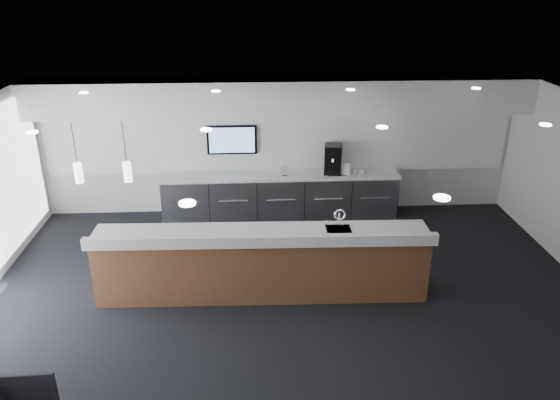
{
  "coord_description": "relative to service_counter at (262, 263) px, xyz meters",
  "views": [
    {
      "loc": [
        -0.6,
        -7.17,
        4.97
      ],
      "look_at": [
        -0.13,
        1.3,
        1.36
      ],
      "focal_mm": 35.0,
      "sensor_mm": 36.0,
      "label": 1
    }
  ],
  "objects": [
    {
      "name": "ground",
      "position": [
        0.46,
        -0.57,
        -0.57
      ],
      "size": [
        10.0,
        10.0,
        0.0
      ],
      "primitive_type": "plane",
      "color": "black",
      "rests_on": "ground"
    },
    {
      "name": "ceiling",
      "position": [
        0.46,
        -0.57,
        2.43
      ],
      "size": [
        10.0,
        8.0,
        0.02
      ],
      "primitive_type": "cube",
      "color": "black",
      "rests_on": "back_wall"
    },
    {
      "name": "back_wall",
      "position": [
        0.46,
        3.43,
        0.93
      ],
      "size": [
        10.0,
        0.02,
        3.0
      ],
      "primitive_type": "cube",
      "color": "silver",
      "rests_on": "ground"
    },
    {
      "name": "soffit_bulkhead",
      "position": [
        0.46,
        2.98,
        2.08
      ],
      "size": [
        10.0,
        0.9,
        0.7
      ],
      "primitive_type": "cube",
      "color": "white",
      "rests_on": "back_wall"
    },
    {
      "name": "alcove_panel",
      "position": [
        0.46,
        3.4,
        1.03
      ],
      "size": [
        9.8,
        0.06,
        1.4
      ],
      "primitive_type": "cube",
      "color": "white",
      "rests_on": "back_wall"
    },
    {
      "name": "back_credenza",
      "position": [
        0.46,
        3.07,
        -0.1
      ],
      "size": [
        5.06,
        0.66,
        0.95
      ],
      "color": "gray",
      "rests_on": "ground"
    },
    {
      "name": "wall_tv",
      "position": [
        -0.54,
        3.34,
        1.08
      ],
      "size": [
        1.05,
        0.08,
        0.62
      ],
      "color": "black",
      "rests_on": "back_wall"
    },
    {
      "name": "pendant_left",
      "position": [
        -1.94,
        0.23,
        1.68
      ],
      "size": [
        0.12,
        0.12,
        0.3
      ],
      "primitive_type": "cylinder",
      "color": "#FFEDC6",
      "rests_on": "ceiling"
    },
    {
      "name": "pendant_right",
      "position": [
        -2.64,
        0.23,
        1.68
      ],
      "size": [
        0.12,
        0.12,
        0.3
      ],
      "primitive_type": "cylinder",
      "color": "#FFEDC6",
      "rests_on": "ceiling"
    },
    {
      "name": "ceiling_can_lights",
      "position": [
        0.46,
        -0.57,
        2.4
      ],
      "size": [
        7.0,
        5.0,
        0.02
      ],
      "primitive_type": null,
      "color": "silver",
      "rests_on": "ceiling"
    },
    {
      "name": "service_counter",
      "position": [
        0.0,
        0.0,
        0.0
      ],
      "size": [
        5.4,
        1.01,
        1.49
      ],
      "rotation": [
        0.0,
        0.0,
        -0.02
      ],
      "color": "brown",
      "rests_on": "ground"
    },
    {
      "name": "coffee_machine",
      "position": [
        1.59,
        3.12,
        0.68
      ],
      "size": [
        0.41,
        0.5,
        0.62
      ],
      "rotation": [
        0.0,
        0.0,
        -0.16
      ],
      "color": "black",
      "rests_on": "back_credenza"
    },
    {
      "name": "info_sign_left",
      "position": [
        0.54,
        3.0,
        0.48
      ],
      "size": [
        0.16,
        0.06,
        0.22
      ],
      "primitive_type": "cube",
      "rotation": [
        0.0,
        0.0,
        0.28
      ],
      "color": "silver",
      "rests_on": "back_credenza"
    },
    {
      "name": "info_sign_right",
      "position": [
        1.82,
        2.95,
        0.51
      ],
      "size": [
        0.2,
        0.07,
        0.27
      ],
      "primitive_type": "cube",
      "rotation": [
        0.0,
        0.0,
        -0.24
      ],
      "color": "silver",
      "rests_on": "back_credenza"
    },
    {
      "name": "cup_0",
      "position": [
        2.2,
        3.01,
        0.42
      ],
      "size": [
        0.1,
        0.1,
        0.09
      ],
      "primitive_type": "imported",
      "color": "white",
      "rests_on": "back_credenza"
    },
    {
      "name": "cup_1",
      "position": [
        2.06,
        3.01,
        0.42
      ],
      "size": [
        0.13,
        0.13,
        0.09
      ],
      "primitive_type": "imported",
      "rotation": [
        0.0,
        0.0,
        0.65
      ],
      "color": "white",
      "rests_on": "back_credenza"
    },
    {
      "name": "cup_2",
      "position": [
        1.92,
        3.01,
        0.42
      ],
      "size": [
        0.12,
        0.12,
        0.09
      ],
      "primitive_type": "imported",
      "rotation": [
        0.0,
        0.0,
        1.29
      ],
      "color": "white",
      "rests_on": "back_credenza"
    },
    {
      "name": "cup_3",
      "position": [
        1.78,
        3.01,
        0.42
      ],
      "size": [
        0.12,
        0.12,
        0.09
      ],
      "primitive_type": "imported",
      "rotation": [
        0.0,
        0.0,
        1.94
      ],
      "color": "white",
      "rests_on": "back_credenza"
    },
    {
      "name": "cup_4",
      "position": [
        1.64,
        3.01,
        0.42
      ],
      "size": [
        0.13,
        0.13,
        0.09
      ],
      "primitive_type": "imported",
      "rotation": [
        0.0,
        0.0,
        2.58
      ],
      "color": "white",
      "rests_on": "back_credenza"
    },
    {
      "name": "cup_5",
      "position": [
        1.5,
        3.01,
        0.42
      ],
      "size": [
        0.1,
        0.1,
        0.09
      ],
      "primitive_type": "imported",
      "rotation": [
        0.0,
        0.0,
        3.23
      ],
      "color": "white",
      "rests_on": "back_credenza"
    },
    {
      "name": "cup_6",
      "position": [
        1.36,
        3.01,
        0.42
      ],
      "size": [
        0.13,
        0.13,
        0.09
      ],
      "primitive_type": "imported",
      "rotation": [
        0.0,
        0.0,
        3.87
      ],
      "color": "white",
      "rests_on": "back_credenza"
    }
  ]
}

